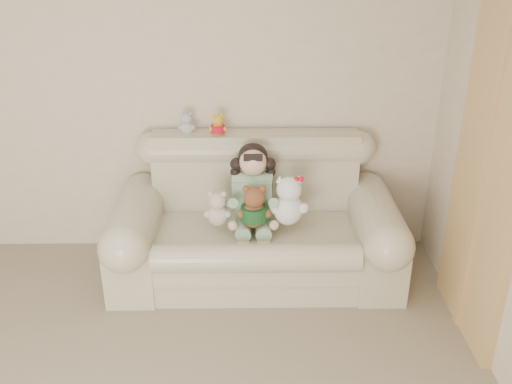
# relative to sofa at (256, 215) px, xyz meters

# --- Properties ---
(wall_back) EXTENTS (4.50, 0.00, 4.50)m
(wall_back) POSITION_rel_sofa_xyz_m (-0.84, 0.50, 0.78)
(wall_back) COLOR beige
(wall_back) RESTS_ON ground
(sofa) EXTENTS (2.10, 0.95, 1.03)m
(sofa) POSITION_rel_sofa_xyz_m (0.00, 0.00, 0.00)
(sofa) COLOR #C1BA9B
(sofa) RESTS_ON floor
(door_panel) EXTENTS (0.06, 0.90, 2.10)m
(door_panel) POSITION_rel_sofa_xyz_m (1.38, -0.60, 0.54)
(door_panel) COLOR #A17845
(door_panel) RESTS_ON floor
(seated_child) EXTENTS (0.43, 0.50, 0.62)m
(seated_child) POSITION_rel_sofa_xyz_m (-0.02, 0.08, 0.21)
(seated_child) COLOR #2A7534
(seated_child) RESTS_ON sofa
(brown_teddy) EXTENTS (0.29, 0.27, 0.38)m
(brown_teddy) POSITION_rel_sofa_xyz_m (-0.01, -0.14, 0.17)
(brown_teddy) COLOR brown
(brown_teddy) RESTS_ON sofa
(white_cat) EXTENTS (0.34, 0.31, 0.44)m
(white_cat) POSITION_rel_sofa_xyz_m (0.23, -0.09, 0.20)
(white_cat) COLOR white
(white_cat) RESTS_ON sofa
(cream_teddy) EXTENTS (0.21, 0.16, 0.31)m
(cream_teddy) POSITION_rel_sofa_xyz_m (-0.27, -0.11, 0.14)
(cream_teddy) COLOR beige
(cream_teddy) RESTS_ON sofa
(yellow_mini_bear) EXTENTS (0.15, 0.13, 0.21)m
(yellow_mini_bear) POSITION_rel_sofa_xyz_m (-0.28, 0.34, 0.60)
(yellow_mini_bear) COLOR gold
(yellow_mini_bear) RESTS_ON sofa
(grey_mini_plush) EXTENTS (0.13, 0.10, 0.21)m
(grey_mini_plush) POSITION_rel_sofa_xyz_m (-0.51, 0.38, 0.60)
(grey_mini_plush) COLOR silver
(grey_mini_plush) RESTS_ON sofa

